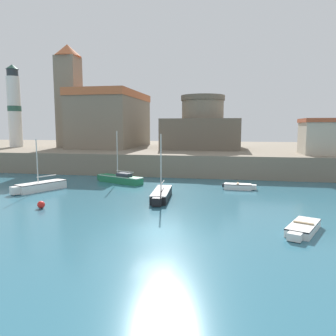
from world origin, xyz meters
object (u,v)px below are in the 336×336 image
Objects in this scene: sailboat_white_2 at (40,186)px; sailboat_black_1 at (161,194)px; lighthouse at (14,107)px; sailboat_green_3 at (120,179)px; mooring_buoy at (41,205)px; harbor_shed_near_wharf at (323,136)px; dinghy_white_5 at (303,228)px; church at (106,116)px; dinghy_white_0 at (239,186)px; fortress at (202,129)px.

sailboat_black_1 is at bearing -6.85° from sailboat_white_2.
lighthouse is at bearing 142.43° from sailboat_black_1.
sailboat_green_3 is at bearing 130.94° from sailboat_black_1.
harbor_shed_near_wharf is (25.69, 22.17, 4.77)m from mooring_buoy.
church is (-25.74, 34.57, 7.80)m from dinghy_white_5.
sailboat_white_2 reaches higher than dinghy_white_5.
dinghy_white_0 is 0.63× the size of sailboat_white_2.
sailboat_black_1 is 0.34× the size of church.
lighthouse is at bearing -166.36° from church.
sailboat_green_3 is at bearing 42.61° from sailboat_white_2.
sailboat_green_3 is at bearing 174.05° from dinghy_white_0.
dinghy_white_5 is at bearing -41.41° from sailboat_green_3.
lighthouse is (-15.15, -3.68, 1.48)m from church.
harbor_shed_near_wharf is at bearing -29.78° from fortress.
sailboat_white_2 is 8.47m from sailboat_green_3.
sailboat_black_1 is at bearing 30.19° from mooring_buoy.
mooring_buoy is (4.07, -6.41, -0.18)m from sailboat_white_2.
lighthouse is (-32.00, -2.76, 3.74)m from fortress.
dinghy_white_0 is at bearing 12.84° from sailboat_white_2.
fortress is at bearing 87.28° from sailboat_black_1.
harbor_shed_near_wharf is (48.00, -6.39, -4.50)m from lighthouse.
church is (-15.60, 27.32, 7.64)m from sailboat_black_1.
sailboat_green_3 is at bearing 138.59° from dinghy_white_5.
sailboat_white_2 is at bearing -152.10° from harbor_shed_near_wharf.
lighthouse reaches higher than dinghy_white_5.
dinghy_white_0 reaches higher than dinghy_white_5.
fortress reaches higher than sailboat_black_1.
dinghy_white_5 is at bearing -21.12° from sailboat_white_2.
mooring_buoy is (-18.58, 2.34, 0.01)m from dinghy_white_5.
mooring_buoy is at bearing -77.48° from church.
sailboat_green_3 reaches higher than mooring_buoy.
lighthouse is at bearing 154.62° from dinghy_white_0.
lighthouse is at bearing 127.99° from mooring_buoy.
church is 1.23× the size of lighthouse.
dinghy_white_5 is 35.25m from fortress.
lighthouse is (-40.89, 30.89, 9.28)m from dinghy_white_5.
dinghy_white_0 is 13.06m from sailboat_green_3.
mooring_buoy is 0.10× the size of harbor_shed_near_wharf.
sailboat_green_3 is 12.34m from mooring_buoy.
church is at bearing 126.67° from dinghy_white_5.
fortress is at bearing 4.94° from lighthouse.
sailboat_black_1 is 32.38m from church.
dinghy_white_5 is at bearing -75.21° from fortress.
fortress is at bearing 104.88° from dinghy_white_0.
harbor_shed_near_wharf reaches higher than mooring_buoy.
sailboat_green_3 is 21.89m from dinghy_white_5.
harbor_shed_near_wharf is at bearing 47.17° from dinghy_white_0.
dinghy_white_5 is (10.14, -7.25, -0.16)m from sailboat_black_1.
dinghy_white_5 is 0.24× the size of church.
mooring_buoy is at bearing -149.81° from sailboat_black_1.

